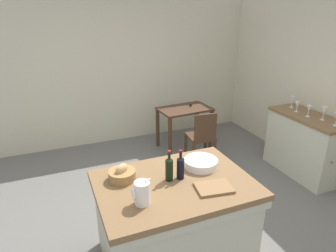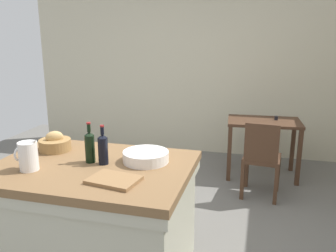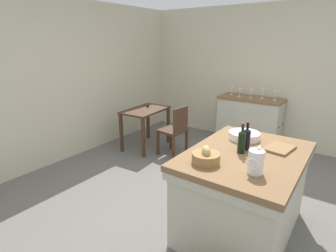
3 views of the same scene
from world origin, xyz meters
name	(u,v)px [view 1 (image 1 of 3)]	position (x,y,z in m)	size (l,w,h in m)	color
ground_plane	(172,217)	(0.00, 0.00, 0.00)	(6.76, 6.76, 0.00)	#66635E
wall_back	(116,72)	(0.00, 2.60, 1.30)	(5.32, 0.12, 2.60)	beige
island_table	(174,218)	(-0.22, -0.57, 0.48)	(1.43, 1.03, 0.89)	brown
side_cabinet	(304,145)	(2.26, 0.24, 0.47)	(0.52, 1.18, 0.93)	brown
writing_desk	(185,115)	(0.99, 1.76, 0.62)	(0.94, 0.63, 0.79)	#472D1E
wooden_chair	(202,136)	(0.98, 1.09, 0.48)	(0.43, 0.43, 0.89)	#472D1E
pitcher	(142,193)	(-0.59, -0.77, 0.99)	(0.17, 0.13, 0.24)	white
wash_bowl	(201,163)	(0.14, -0.41, 0.93)	(0.34, 0.34, 0.08)	white
bread_basket	(122,174)	(-0.65, -0.35, 0.95)	(0.25, 0.25, 0.16)	olive
cutting_board	(214,188)	(0.06, -0.81, 0.90)	(0.32, 0.23, 0.02)	olive
wine_bottle_dark	(180,167)	(-0.14, -0.53, 1.01)	(0.07, 0.07, 0.29)	black
wine_bottle_amber	(169,168)	(-0.25, -0.52, 1.01)	(0.07, 0.07, 0.30)	black
wine_glass_left	(324,111)	(2.29, 0.05, 1.06)	(0.07, 0.07, 0.19)	white
wine_glass_middle	(309,109)	(2.21, 0.23, 1.05)	(0.07, 0.07, 0.17)	white
wine_glass_right	(297,105)	(2.22, 0.46, 1.04)	(0.07, 0.07, 0.15)	white
wine_glass_far_right	(292,100)	(2.30, 0.64, 1.06)	(0.07, 0.07, 0.18)	white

